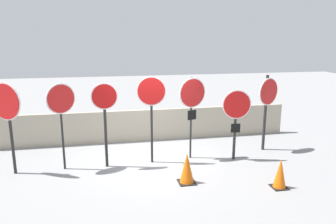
{
  "coord_description": "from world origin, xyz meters",
  "views": [
    {
      "loc": [
        -1.23,
        -8.46,
        3.39
      ],
      "look_at": [
        0.44,
        0.0,
        1.38
      ],
      "focal_mm": 35.0,
      "sensor_mm": 36.0,
      "label": 1
    }
  ],
  "objects_px": {
    "stop_sign_3": "(151,99)",
    "stop_sign_4": "(192,98)",
    "stop_sign_6": "(267,100)",
    "traffic_cone_1": "(187,168)",
    "stop_sign_2": "(105,108)",
    "stop_sign_1": "(61,106)",
    "stop_sign_0": "(7,109)",
    "traffic_cone_0": "(280,174)",
    "stop_sign_5": "(236,112)"
  },
  "relations": [
    {
      "from": "stop_sign_3",
      "to": "stop_sign_4",
      "type": "xyz_separation_m",
      "value": [
        1.14,
        0.12,
        -0.04
      ]
    },
    {
      "from": "stop_sign_6",
      "to": "traffic_cone_1",
      "type": "xyz_separation_m",
      "value": [
        -2.88,
        -1.76,
        -1.19
      ]
    },
    {
      "from": "stop_sign_2",
      "to": "stop_sign_4",
      "type": "relative_size",
      "value": 0.98
    },
    {
      "from": "stop_sign_1",
      "to": "traffic_cone_1",
      "type": "height_order",
      "value": "stop_sign_1"
    },
    {
      "from": "stop_sign_0",
      "to": "stop_sign_2",
      "type": "bearing_deg",
      "value": 32.77
    },
    {
      "from": "stop_sign_3",
      "to": "traffic_cone_0",
      "type": "xyz_separation_m",
      "value": [
        2.63,
        -2.06,
        -1.43
      ]
    },
    {
      "from": "stop_sign_0",
      "to": "stop_sign_6",
      "type": "distance_m",
      "value": 7.05
    },
    {
      "from": "stop_sign_4",
      "to": "traffic_cone_0",
      "type": "bearing_deg",
      "value": -73.31
    },
    {
      "from": "stop_sign_0",
      "to": "traffic_cone_1",
      "type": "relative_size",
      "value": 3.16
    },
    {
      "from": "stop_sign_2",
      "to": "stop_sign_0",
      "type": "bearing_deg",
      "value": 174.31
    },
    {
      "from": "stop_sign_3",
      "to": "stop_sign_5",
      "type": "xyz_separation_m",
      "value": [
        2.29,
        -0.23,
        -0.39
      ]
    },
    {
      "from": "traffic_cone_0",
      "to": "stop_sign_1",
      "type": "bearing_deg",
      "value": 157.37
    },
    {
      "from": "stop_sign_2",
      "to": "stop_sign_5",
      "type": "bearing_deg",
      "value": -8.74
    },
    {
      "from": "stop_sign_6",
      "to": "traffic_cone_1",
      "type": "distance_m",
      "value": 3.58
    },
    {
      "from": "stop_sign_0",
      "to": "stop_sign_4",
      "type": "xyz_separation_m",
      "value": [
        4.67,
        0.2,
        0.05
      ]
    },
    {
      "from": "traffic_cone_1",
      "to": "stop_sign_1",
      "type": "bearing_deg",
      "value": 154.51
    },
    {
      "from": "traffic_cone_0",
      "to": "stop_sign_4",
      "type": "bearing_deg",
      "value": 124.32
    },
    {
      "from": "stop_sign_5",
      "to": "stop_sign_6",
      "type": "relative_size",
      "value": 0.87
    },
    {
      "from": "stop_sign_0",
      "to": "stop_sign_3",
      "type": "xyz_separation_m",
      "value": [
        3.53,
        0.07,
        0.09
      ]
    },
    {
      "from": "stop_sign_5",
      "to": "stop_sign_6",
      "type": "xyz_separation_m",
      "value": [
        1.22,
        0.59,
        0.17
      ]
    },
    {
      "from": "stop_sign_2",
      "to": "stop_sign_6",
      "type": "relative_size",
      "value": 0.99
    },
    {
      "from": "stop_sign_2",
      "to": "stop_sign_5",
      "type": "height_order",
      "value": "stop_sign_2"
    },
    {
      "from": "stop_sign_1",
      "to": "stop_sign_3",
      "type": "xyz_separation_m",
      "value": [
        2.28,
        0.02,
        0.07
      ]
    },
    {
      "from": "stop_sign_4",
      "to": "stop_sign_5",
      "type": "height_order",
      "value": "stop_sign_4"
    },
    {
      "from": "stop_sign_0",
      "to": "stop_sign_6",
      "type": "xyz_separation_m",
      "value": [
        7.03,
        0.44,
        -0.13
      ]
    },
    {
      "from": "stop_sign_0",
      "to": "stop_sign_3",
      "type": "height_order",
      "value": "stop_sign_3"
    },
    {
      "from": "stop_sign_2",
      "to": "stop_sign_4",
      "type": "bearing_deg",
      "value": -1.5
    },
    {
      "from": "stop_sign_4",
      "to": "traffic_cone_1",
      "type": "distance_m",
      "value": 2.11
    },
    {
      "from": "traffic_cone_1",
      "to": "stop_sign_5",
      "type": "bearing_deg",
      "value": 35.02
    },
    {
      "from": "stop_sign_4",
      "to": "stop_sign_6",
      "type": "distance_m",
      "value": 2.38
    },
    {
      "from": "stop_sign_3",
      "to": "traffic_cone_1",
      "type": "xyz_separation_m",
      "value": [
        0.62,
        -1.4,
        -1.41
      ]
    },
    {
      "from": "stop_sign_3",
      "to": "stop_sign_5",
      "type": "bearing_deg",
      "value": 0.53
    },
    {
      "from": "stop_sign_2",
      "to": "stop_sign_6",
      "type": "height_order",
      "value": "stop_sign_6"
    },
    {
      "from": "stop_sign_0",
      "to": "traffic_cone_0",
      "type": "xyz_separation_m",
      "value": [
        6.16,
        -1.99,
        -1.34
      ]
    },
    {
      "from": "stop_sign_6",
      "to": "stop_sign_5",
      "type": "bearing_deg",
      "value": -178.86
    },
    {
      "from": "stop_sign_3",
      "to": "stop_sign_4",
      "type": "distance_m",
      "value": 1.15
    },
    {
      "from": "stop_sign_1",
      "to": "stop_sign_6",
      "type": "height_order",
      "value": "stop_sign_6"
    },
    {
      "from": "stop_sign_4",
      "to": "stop_sign_0",
      "type": "bearing_deg",
      "value": 164.79
    },
    {
      "from": "stop_sign_0",
      "to": "traffic_cone_0",
      "type": "distance_m",
      "value": 6.62
    },
    {
      "from": "stop_sign_2",
      "to": "traffic_cone_1",
      "type": "xyz_separation_m",
      "value": [
        1.83,
        -1.34,
        -1.24
      ]
    },
    {
      "from": "stop_sign_1",
      "to": "stop_sign_2",
      "type": "xyz_separation_m",
      "value": [
        1.06,
        -0.04,
        -0.1
      ]
    },
    {
      "from": "stop_sign_2",
      "to": "stop_sign_3",
      "type": "xyz_separation_m",
      "value": [
        1.21,
        0.06,
        0.17
      ]
    },
    {
      "from": "stop_sign_4",
      "to": "traffic_cone_0",
      "type": "height_order",
      "value": "stop_sign_4"
    },
    {
      "from": "stop_sign_3",
      "to": "traffic_cone_0",
      "type": "height_order",
      "value": "stop_sign_3"
    },
    {
      "from": "traffic_cone_0",
      "to": "stop_sign_6",
      "type": "bearing_deg",
      "value": 70.3
    },
    {
      "from": "stop_sign_6",
      "to": "traffic_cone_0",
      "type": "xyz_separation_m",
      "value": [
        -0.87,
        -2.43,
        -1.22
      ]
    },
    {
      "from": "stop_sign_5",
      "to": "traffic_cone_0",
      "type": "height_order",
      "value": "stop_sign_5"
    },
    {
      "from": "stop_sign_2",
      "to": "stop_sign_3",
      "type": "height_order",
      "value": "stop_sign_3"
    },
    {
      "from": "stop_sign_2",
      "to": "stop_sign_4",
      "type": "height_order",
      "value": "stop_sign_4"
    },
    {
      "from": "stop_sign_1",
      "to": "stop_sign_6",
      "type": "xyz_separation_m",
      "value": [
        5.78,
        0.38,
        -0.14
      ]
    }
  ]
}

